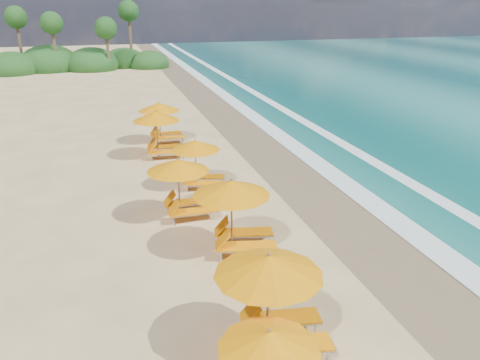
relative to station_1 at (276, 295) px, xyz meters
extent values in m
plane|color=#DCBF81|center=(1.53, 8.43, -1.49)|extent=(160.00, 160.00, 0.00)
cube|color=olive|center=(5.53, 8.43, -1.49)|extent=(4.00, 160.00, 0.01)
cube|color=white|center=(7.03, 8.43, -1.46)|extent=(1.20, 160.00, 0.01)
cube|color=white|center=(10.03, 8.43, -1.47)|extent=(0.80, 160.00, 0.01)
cone|color=orange|center=(-0.86, -1.89, 0.37)|extent=(2.19, 2.19, 0.41)
sphere|color=olive|center=(-0.86, -1.89, 0.59)|extent=(0.07, 0.07, 0.07)
cylinder|color=olive|center=(-0.20, 0.03, -0.22)|extent=(0.06, 0.06, 2.55)
cone|color=orange|center=(-0.20, 0.03, 0.84)|extent=(2.99, 2.99, 0.51)
sphere|color=olive|center=(-0.20, 0.03, 1.13)|extent=(0.09, 0.09, 0.09)
cylinder|color=olive|center=(0.24, 4.98, -0.22)|extent=(0.06, 0.06, 2.54)
cone|color=orange|center=(0.24, 4.98, 0.83)|extent=(3.10, 3.10, 0.51)
sphere|color=olive|center=(0.24, 4.98, 1.11)|extent=(0.09, 0.09, 0.09)
cylinder|color=olive|center=(-1.04, 8.17, -0.30)|extent=(0.06, 0.06, 2.38)
cone|color=orange|center=(-1.04, 8.17, 0.68)|extent=(2.49, 2.49, 0.48)
sphere|color=olive|center=(-1.04, 8.17, 0.95)|extent=(0.08, 0.08, 0.08)
cylinder|color=olive|center=(0.22, 11.16, -0.39)|extent=(0.05, 0.05, 2.20)
cone|color=orange|center=(0.22, 11.16, 0.52)|extent=(2.84, 2.84, 0.44)
sphere|color=olive|center=(0.22, 11.16, 0.76)|extent=(0.08, 0.08, 0.08)
cylinder|color=olive|center=(-0.92, 16.23, -0.25)|extent=(0.06, 0.06, 2.49)
cone|color=orange|center=(-0.92, 16.23, 0.78)|extent=(2.74, 2.74, 0.50)
sphere|color=olive|center=(-0.92, 16.23, 1.06)|extent=(0.09, 0.09, 0.09)
cylinder|color=olive|center=(-0.43, 19.05, -0.30)|extent=(0.06, 0.06, 2.38)
cone|color=orange|center=(-0.43, 19.05, 0.69)|extent=(2.52, 2.52, 0.48)
sphere|color=olive|center=(-0.43, 19.05, 0.95)|extent=(0.09, 0.09, 0.09)
ellipsoid|color=#163D14|center=(-4.47, 53.43, -0.87)|extent=(6.40, 6.40, 4.16)
ellipsoid|color=#163D14|center=(-9.47, 54.43, -0.79)|extent=(7.20, 7.20, 4.68)
ellipsoid|color=#163D14|center=(-13.47, 52.43, -0.91)|extent=(6.00, 6.00, 3.90)
ellipsoid|color=#163D14|center=(-0.47, 55.43, -0.95)|extent=(5.60, 5.60, 3.64)
ellipsoid|color=#163D14|center=(2.53, 53.43, -1.01)|extent=(5.00, 5.00, 3.25)
cylinder|color=brown|center=(-2.47, 51.43, 1.01)|extent=(0.36, 0.36, 5.00)
sphere|color=#163D14|center=(-2.47, 51.43, 3.51)|extent=(2.60, 2.60, 2.60)
cylinder|color=brown|center=(-8.47, 52.43, 1.31)|extent=(0.36, 0.36, 5.60)
sphere|color=#163D14|center=(-8.47, 52.43, 4.11)|extent=(2.60, 2.60, 2.60)
cylinder|color=brown|center=(-12.47, 54.43, 1.61)|extent=(0.36, 0.36, 6.20)
sphere|color=#163D14|center=(-12.47, 54.43, 4.71)|extent=(2.60, 2.60, 2.60)
cylinder|color=brown|center=(0.53, 55.43, 1.91)|extent=(0.36, 0.36, 6.80)
sphere|color=#163D14|center=(0.53, 55.43, 5.31)|extent=(2.60, 2.60, 2.60)
camera|label=1|loc=(-3.52, -9.03, 6.64)|focal=35.50mm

